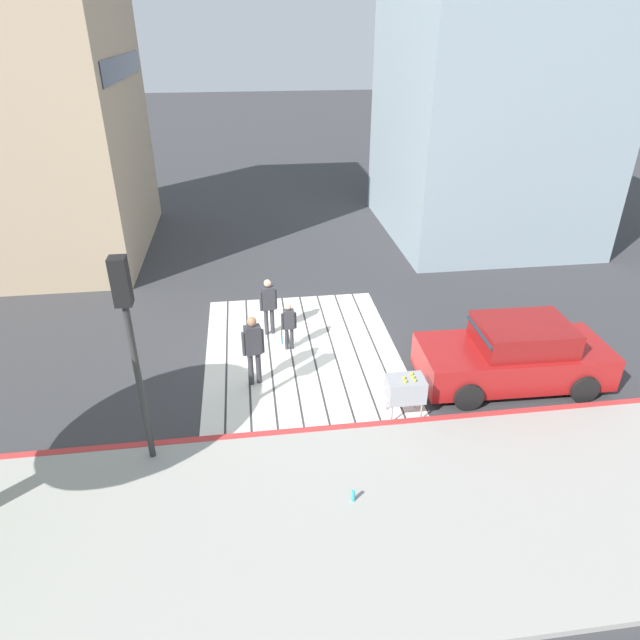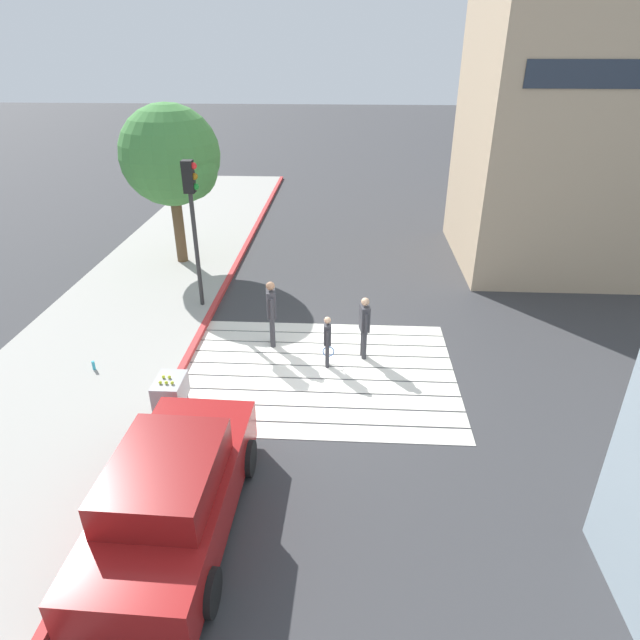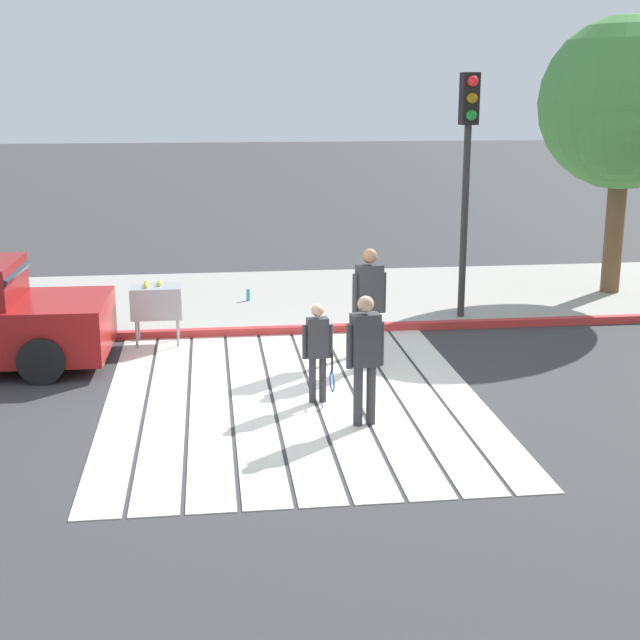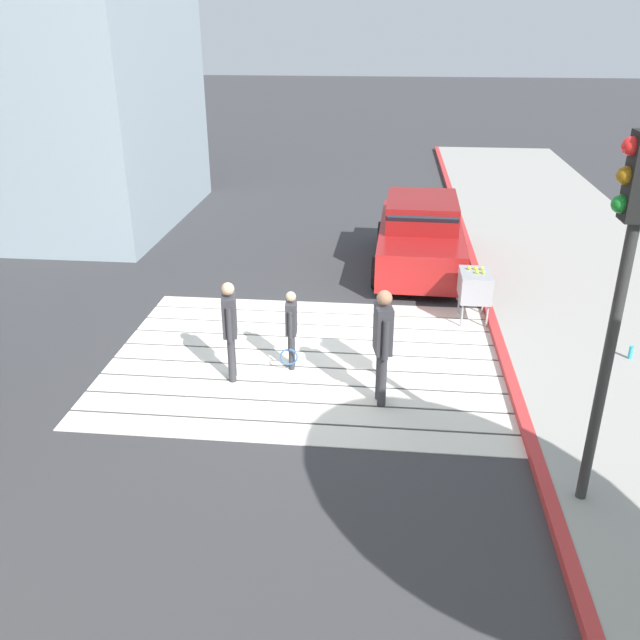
% 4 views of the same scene
% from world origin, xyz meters
% --- Properties ---
extents(ground_plane, '(120.00, 120.00, 0.00)m').
position_xyz_m(ground_plane, '(0.00, 0.00, 0.00)').
color(ground_plane, '#38383A').
extents(crosswalk_stripes, '(6.40, 4.90, 0.01)m').
position_xyz_m(crosswalk_stripes, '(0.00, 0.00, 0.01)').
color(crosswalk_stripes, silver).
rests_on(crosswalk_stripes, ground).
extents(sidewalk_west, '(4.80, 40.00, 0.12)m').
position_xyz_m(sidewalk_west, '(-5.60, 0.00, 0.06)').
color(sidewalk_west, '#9E9B93').
rests_on(sidewalk_west, ground).
extents(curb_painted, '(0.16, 40.00, 0.13)m').
position_xyz_m(curb_painted, '(-3.25, 0.00, 0.07)').
color(curb_painted, '#BC3333').
rests_on(curb_painted, ground).
extents(traffic_light_corner, '(0.39, 0.28, 4.24)m').
position_xyz_m(traffic_light_corner, '(-3.58, 3.29, 3.04)').
color(traffic_light_corner, '#2D2D2D').
rests_on(traffic_light_corner, ground).
extents(street_tree, '(3.20, 3.20, 5.32)m').
position_xyz_m(street_tree, '(-5.05, 6.69, 3.63)').
color(street_tree, brown).
rests_on(street_tree, ground).
extents(tennis_ball_cart, '(0.56, 0.80, 1.02)m').
position_xyz_m(tennis_ball_cart, '(-2.90, -1.90, 0.70)').
color(tennis_ball_cart, '#99999E').
rests_on(tennis_ball_cart, ground).
extents(water_bottle, '(0.07, 0.07, 0.22)m').
position_xyz_m(water_bottle, '(-5.26, -0.34, 0.23)').
color(water_bottle, '#33A5BF').
rests_on(water_bottle, sidewalk_west).
extents(pedestrian_adult_lead, '(0.27, 0.47, 1.62)m').
position_xyz_m(pedestrian_adult_lead, '(1.06, 0.77, 0.94)').
color(pedestrian_adult_lead, '#333338').
rests_on(pedestrian_adult_lead, ground).
extents(pedestrian_adult_trailing, '(0.29, 0.51, 1.77)m').
position_xyz_m(pedestrian_adult_trailing, '(-1.25, 1.23, 1.03)').
color(pedestrian_adult_trailing, '#333338').
rests_on(pedestrian_adult_trailing, ground).
extents(pedestrian_child_with_racket, '(0.28, 0.41, 1.32)m').
position_xyz_m(pedestrian_child_with_racket, '(0.19, 0.31, 0.75)').
color(pedestrian_child_with_racket, '#333338').
rests_on(pedestrian_child_with_racket, ground).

